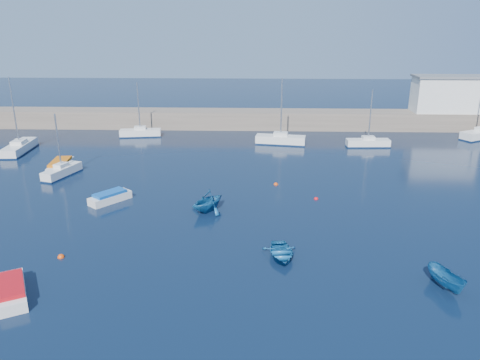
{
  "coord_description": "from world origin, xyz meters",
  "views": [
    {
      "loc": [
        1.69,
        -23.81,
        15.39
      ],
      "look_at": [
        0.35,
        16.59,
        1.6
      ],
      "focal_mm": 35.0,
      "sensor_mm": 36.0,
      "label": 1
    }
  ],
  "objects_px": {
    "harbor_office": "(449,95)",
    "sailboat_6": "(280,139)",
    "motorboat_0": "(11,290)",
    "dinghy_center": "(281,253)",
    "dinghy_right": "(446,280)",
    "motorboat_1": "(110,197)",
    "sailboat_3": "(62,171)",
    "sailboat_7": "(368,143)",
    "sailboat_4": "(20,147)",
    "dinghy_left": "(208,201)",
    "motorboat_2": "(60,165)",
    "sailboat_5": "(140,133)"
  },
  "relations": [
    {
      "from": "motorboat_2",
      "to": "dinghy_right",
      "type": "bearing_deg",
      "value": -41.49
    },
    {
      "from": "sailboat_3",
      "to": "dinghy_left",
      "type": "bearing_deg",
      "value": -11.02
    },
    {
      "from": "sailboat_3",
      "to": "sailboat_5",
      "type": "bearing_deg",
      "value": 95.19
    },
    {
      "from": "sailboat_5",
      "to": "dinghy_center",
      "type": "height_order",
      "value": "sailboat_5"
    },
    {
      "from": "sailboat_5",
      "to": "sailboat_7",
      "type": "distance_m",
      "value": 30.95
    },
    {
      "from": "harbor_office",
      "to": "sailboat_6",
      "type": "height_order",
      "value": "sailboat_6"
    },
    {
      "from": "harbor_office",
      "to": "dinghy_center",
      "type": "xyz_separation_m",
      "value": [
        -26.44,
        -41.11,
        -4.75
      ]
    },
    {
      "from": "harbor_office",
      "to": "sailboat_4",
      "type": "relative_size",
      "value": 1.09
    },
    {
      "from": "dinghy_center",
      "to": "sailboat_7",
      "type": "bearing_deg",
      "value": 61.58
    },
    {
      "from": "sailboat_6",
      "to": "dinghy_center",
      "type": "distance_m",
      "value": 31.29
    },
    {
      "from": "sailboat_5",
      "to": "dinghy_center",
      "type": "xyz_separation_m",
      "value": [
        17.94,
        -34.86,
        -0.23
      ]
    },
    {
      "from": "harbor_office",
      "to": "sailboat_7",
      "type": "bearing_deg",
      "value": -141.79
    },
    {
      "from": "sailboat_4",
      "to": "sailboat_5",
      "type": "distance_m",
      "value": 15.58
    },
    {
      "from": "harbor_office",
      "to": "sailboat_4",
      "type": "bearing_deg",
      "value": -165.54
    },
    {
      "from": "sailboat_3",
      "to": "dinghy_center",
      "type": "bearing_deg",
      "value": -19.86
    },
    {
      "from": "sailboat_5",
      "to": "sailboat_7",
      "type": "bearing_deg",
      "value": -106.96
    },
    {
      "from": "sailboat_5",
      "to": "motorboat_0",
      "type": "bearing_deg",
      "value": 174.3
    },
    {
      "from": "motorboat_2",
      "to": "dinghy_right",
      "type": "relative_size",
      "value": 1.67
    },
    {
      "from": "sailboat_6",
      "to": "dinghy_center",
      "type": "height_order",
      "value": "sailboat_6"
    },
    {
      "from": "sailboat_5",
      "to": "sailboat_7",
      "type": "xyz_separation_m",
      "value": [
        30.6,
        -4.6,
        -0.03
      ]
    },
    {
      "from": "motorboat_2",
      "to": "dinghy_center",
      "type": "relative_size",
      "value": 1.52
    },
    {
      "from": "motorboat_2",
      "to": "dinghy_right",
      "type": "height_order",
      "value": "dinghy_right"
    },
    {
      "from": "dinghy_right",
      "to": "motorboat_1",
      "type": "bearing_deg",
      "value": 132.74
    },
    {
      "from": "harbor_office",
      "to": "motorboat_2",
      "type": "bearing_deg",
      "value": -156.3
    },
    {
      "from": "harbor_office",
      "to": "sailboat_3",
      "type": "relative_size",
      "value": 1.52
    },
    {
      "from": "harbor_office",
      "to": "motorboat_1",
      "type": "bearing_deg",
      "value": -142.96
    },
    {
      "from": "sailboat_3",
      "to": "harbor_office",
      "type": "bearing_deg",
      "value": 44.37
    },
    {
      "from": "sailboat_6",
      "to": "motorboat_2",
      "type": "bearing_deg",
      "value": 124.98
    },
    {
      "from": "sailboat_7",
      "to": "dinghy_right",
      "type": "height_order",
      "value": "sailboat_7"
    },
    {
      "from": "harbor_office",
      "to": "dinghy_left",
      "type": "height_order",
      "value": "harbor_office"
    },
    {
      "from": "harbor_office",
      "to": "sailboat_6",
      "type": "bearing_deg",
      "value": -158.46
    },
    {
      "from": "motorboat_0",
      "to": "motorboat_1",
      "type": "bearing_deg",
      "value": 56.63
    },
    {
      "from": "harbor_office",
      "to": "sailboat_5",
      "type": "bearing_deg",
      "value": -171.99
    },
    {
      "from": "sailboat_6",
      "to": "dinghy_left",
      "type": "height_order",
      "value": "sailboat_6"
    },
    {
      "from": "motorboat_0",
      "to": "dinghy_left",
      "type": "bearing_deg",
      "value": 24.08
    },
    {
      "from": "sailboat_3",
      "to": "motorboat_0",
      "type": "bearing_deg",
      "value": -57.24
    },
    {
      "from": "sailboat_3",
      "to": "motorboat_0",
      "type": "xyz_separation_m",
      "value": [
        5.93,
        -22.4,
        -0.11
      ]
    },
    {
      "from": "sailboat_4",
      "to": "motorboat_0",
      "type": "bearing_deg",
      "value": -68.75
    },
    {
      "from": "sailboat_3",
      "to": "sailboat_7",
      "type": "distance_m",
      "value": 37.08
    },
    {
      "from": "sailboat_3",
      "to": "motorboat_2",
      "type": "height_order",
      "value": "sailboat_3"
    },
    {
      "from": "motorboat_0",
      "to": "dinghy_center",
      "type": "bearing_deg",
      "value": -10.26
    },
    {
      "from": "sailboat_6",
      "to": "sailboat_4",
      "type": "bearing_deg",
      "value": 107.82
    },
    {
      "from": "motorboat_2",
      "to": "sailboat_7",
      "type": "bearing_deg",
      "value": 10.38
    },
    {
      "from": "sailboat_3",
      "to": "dinghy_center",
      "type": "height_order",
      "value": "sailboat_3"
    },
    {
      "from": "harbor_office",
      "to": "dinghy_center",
      "type": "distance_m",
      "value": 49.11
    },
    {
      "from": "dinghy_center",
      "to": "dinghy_right",
      "type": "distance_m",
      "value": 10.4
    },
    {
      "from": "sailboat_3",
      "to": "dinghy_center",
      "type": "relative_size",
      "value": 1.96
    },
    {
      "from": "sailboat_7",
      "to": "sailboat_3",
      "type": "bearing_deg",
      "value": 108.38
    },
    {
      "from": "harbor_office",
      "to": "motorboat_1",
      "type": "distance_m",
      "value": 51.88
    },
    {
      "from": "sailboat_6",
      "to": "motorboat_2",
      "type": "xyz_separation_m",
      "value": [
        -24.55,
        -11.88,
        -0.15
      ]
    }
  ]
}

